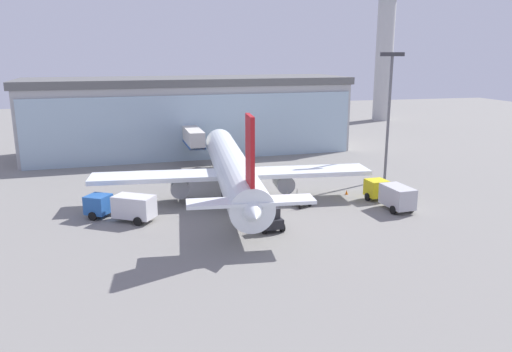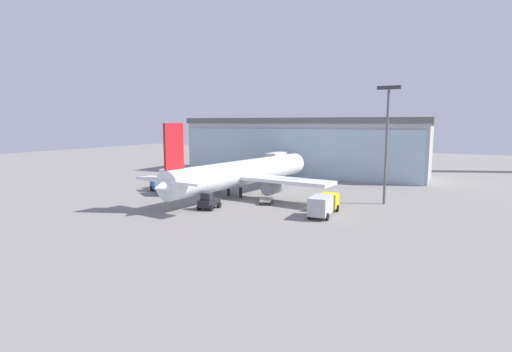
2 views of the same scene
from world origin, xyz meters
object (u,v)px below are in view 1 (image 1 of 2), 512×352
at_px(baggage_cart, 298,201).
at_px(airplane, 232,169).
at_px(pushback_tug, 270,220).
at_px(safety_cone_wingtip, 347,192).
at_px(catering_truck, 122,206).
at_px(jet_bridge, 192,137).
at_px(apron_light_mast, 389,105).
at_px(control_tower, 386,29).
at_px(safety_cone_nose, 240,219).
at_px(fuel_truck, 390,194).

bearing_deg(baggage_cart, airplane, -145.30).
relative_size(pushback_tug, safety_cone_wingtip, 6.13).
xyz_separation_m(catering_truck, pushback_tug, (13.74, -6.25, -0.49)).
bearing_deg(pushback_tug, jet_bridge, 0.67).
bearing_deg(catering_truck, jet_bridge, -80.31).
relative_size(airplane, baggage_cart, 11.82).
bearing_deg(baggage_cart, apron_light_mast, 97.33).
bearing_deg(control_tower, airplane, -129.90).
bearing_deg(control_tower, safety_cone_nose, -126.77).
distance_m(airplane, catering_truck, 13.45).
distance_m(catering_truck, safety_cone_nose, 12.00).
xyz_separation_m(apron_light_mast, airplane, (-21.50, -3.57, -6.47)).
relative_size(baggage_cart, pushback_tug, 0.95).
relative_size(catering_truck, pushback_tug, 2.18).
distance_m(baggage_cart, safety_cone_nose, 8.35).
distance_m(control_tower, pushback_tug, 89.42).
relative_size(jet_bridge, baggage_cart, 3.62).
bearing_deg(jet_bridge, control_tower, -54.20).
distance_m(apron_light_mast, pushback_tug, 26.55).
bearing_deg(safety_cone_nose, apron_light_mast, 27.96).
xyz_separation_m(control_tower, pushback_tug, (-49.05, -71.65, -21.33)).
bearing_deg(apron_light_mast, jet_bridge, 145.67).
bearing_deg(catering_truck, safety_cone_nose, -164.08).
xyz_separation_m(jet_bridge, pushback_tug, (3.71, -31.08, -3.26)).
distance_m(fuel_truck, pushback_tug, 15.33).
height_order(control_tower, fuel_truck, control_tower).
xyz_separation_m(jet_bridge, fuel_truck, (18.54, -27.24, -2.77)).
xyz_separation_m(apron_light_mast, pushback_tug, (-20.06, -14.85, -9.04)).
distance_m(jet_bridge, catering_truck, 26.92).
bearing_deg(control_tower, catering_truck, -133.83).
bearing_deg(pushback_tug, baggage_cart, -43.64).
xyz_separation_m(control_tower, airplane, (-50.49, -60.38, -18.76)).
distance_m(baggage_cart, pushback_tug, 8.56).
distance_m(apron_light_mast, baggage_cart, 19.40).
relative_size(airplane, safety_cone_wingtip, 68.55).
xyz_separation_m(control_tower, apron_light_mast, (-28.99, -56.81, -12.29)).
height_order(control_tower, baggage_cart, control_tower).
bearing_deg(jet_bridge, airplane, -175.22).
relative_size(apron_light_mast, safety_cone_wingtip, 30.23).
xyz_separation_m(fuel_truck, pushback_tug, (-14.83, -3.84, -0.49)).
relative_size(fuel_truck, safety_cone_nose, 13.53).
bearing_deg(airplane, safety_cone_nose, 179.49).
height_order(apron_light_mast, safety_cone_wingtip, apron_light_mast).
height_order(catering_truck, fuel_truck, same).
relative_size(fuel_truck, safety_cone_wingtip, 13.53).
xyz_separation_m(catering_truck, baggage_cart, (18.94, 0.53, -0.97)).
distance_m(catering_truck, safety_cone_wingtip, 26.20).
bearing_deg(airplane, fuel_truck, -109.50).
bearing_deg(catering_truck, pushback_tug, -172.78).
distance_m(baggage_cart, safety_cone_wingtip, 7.55).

